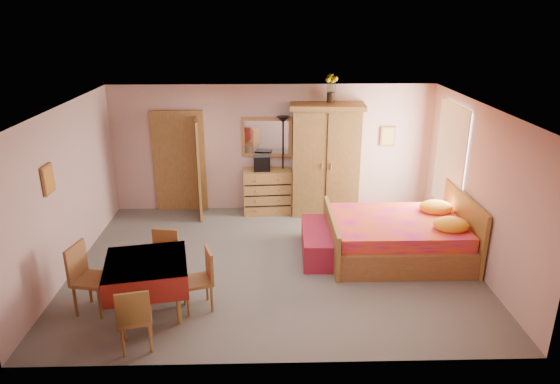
{
  "coord_description": "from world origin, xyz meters",
  "views": [
    {
      "loc": [
        -0.1,
        -7.38,
        3.94
      ],
      "look_at": [
        0.1,
        0.3,
        1.15
      ],
      "focal_mm": 32.0,
      "sensor_mm": 36.0,
      "label": 1
    }
  ],
  "objects_px": {
    "wardrobe": "(326,160)",
    "chair_south": "(135,316)",
    "chest_of_drawers": "(267,191)",
    "floor_lamp": "(283,165)",
    "bed": "(397,226)",
    "chair_west": "(92,279)",
    "chair_east": "(197,280)",
    "sunflower_vase": "(331,88)",
    "chair_north": "(163,261)",
    "bench": "(318,242)",
    "dining_table": "(148,287)",
    "wall_mirror": "(267,137)",
    "stereo": "(262,163)"
  },
  "relations": [
    {
      "from": "dining_table",
      "to": "chest_of_drawers",
      "type": "bearing_deg",
      "value": 65.71
    },
    {
      "from": "sunflower_vase",
      "to": "dining_table",
      "type": "bearing_deg",
      "value": -128.06
    },
    {
      "from": "stereo",
      "to": "floor_lamp",
      "type": "relative_size",
      "value": 0.16
    },
    {
      "from": "wall_mirror",
      "to": "bed",
      "type": "bearing_deg",
      "value": -41.58
    },
    {
      "from": "wall_mirror",
      "to": "floor_lamp",
      "type": "relative_size",
      "value": 0.52
    },
    {
      "from": "stereo",
      "to": "chair_south",
      "type": "height_order",
      "value": "stereo"
    },
    {
      "from": "dining_table",
      "to": "chair_east",
      "type": "distance_m",
      "value": 0.67
    },
    {
      "from": "stereo",
      "to": "chair_west",
      "type": "height_order",
      "value": "stereo"
    },
    {
      "from": "stereo",
      "to": "bed",
      "type": "xyz_separation_m",
      "value": [
        2.29,
        -2.0,
        -0.53
      ]
    },
    {
      "from": "wall_mirror",
      "to": "dining_table",
      "type": "height_order",
      "value": "wall_mirror"
    },
    {
      "from": "bench",
      "to": "dining_table",
      "type": "xyz_separation_m",
      "value": [
        -2.49,
        -1.67,
        0.16
      ]
    },
    {
      "from": "chair_south",
      "to": "chair_north",
      "type": "relative_size",
      "value": 0.99
    },
    {
      "from": "bed",
      "to": "bench",
      "type": "bearing_deg",
      "value": 177.51
    },
    {
      "from": "bench",
      "to": "chair_south",
      "type": "relative_size",
      "value": 1.6
    },
    {
      "from": "chair_south",
      "to": "chair_east",
      "type": "xyz_separation_m",
      "value": [
        0.64,
        0.84,
        0.01
      ]
    },
    {
      "from": "wall_mirror",
      "to": "bench",
      "type": "distance_m",
      "value": 2.68
    },
    {
      "from": "chair_north",
      "to": "chair_east",
      "type": "xyz_separation_m",
      "value": [
        0.59,
        -0.58,
        0.0
      ]
    },
    {
      "from": "bench",
      "to": "chair_east",
      "type": "height_order",
      "value": "chair_east"
    },
    {
      "from": "chest_of_drawers",
      "to": "chair_south",
      "type": "relative_size",
      "value": 1.11
    },
    {
      "from": "sunflower_vase",
      "to": "chair_west",
      "type": "relative_size",
      "value": 0.55
    },
    {
      "from": "sunflower_vase",
      "to": "bed",
      "type": "height_order",
      "value": "sunflower_vase"
    },
    {
      "from": "sunflower_vase",
      "to": "chair_west",
      "type": "height_order",
      "value": "sunflower_vase"
    },
    {
      "from": "wall_mirror",
      "to": "sunflower_vase",
      "type": "height_order",
      "value": "sunflower_vase"
    },
    {
      "from": "chest_of_drawers",
      "to": "floor_lamp",
      "type": "height_order",
      "value": "floor_lamp"
    },
    {
      "from": "wardrobe",
      "to": "chair_east",
      "type": "bearing_deg",
      "value": -117.88
    },
    {
      "from": "bed",
      "to": "chair_north",
      "type": "bearing_deg",
      "value": -165.59
    },
    {
      "from": "chest_of_drawers",
      "to": "chair_north",
      "type": "bearing_deg",
      "value": -121.13
    },
    {
      "from": "chair_west",
      "to": "bed",
      "type": "bearing_deg",
      "value": 121.04
    },
    {
      "from": "chair_north",
      "to": "wardrobe",
      "type": "bearing_deg",
      "value": -123.81
    },
    {
      "from": "sunflower_vase",
      "to": "chair_north",
      "type": "distance_m",
      "value": 4.65
    },
    {
      "from": "floor_lamp",
      "to": "chair_north",
      "type": "relative_size",
      "value": 2.26
    },
    {
      "from": "bed",
      "to": "floor_lamp",
      "type": "bearing_deg",
      "value": 131.47
    },
    {
      "from": "dining_table",
      "to": "stereo",
      "type": "bearing_deg",
      "value": 66.95
    },
    {
      "from": "floor_lamp",
      "to": "bench",
      "type": "relative_size",
      "value": 1.43
    },
    {
      "from": "chest_of_drawers",
      "to": "sunflower_vase",
      "type": "relative_size",
      "value": 1.77
    },
    {
      "from": "bench",
      "to": "chair_north",
      "type": "height_order",
      "value": "chair_north"
    },
    {
      "from": "wall_mirror",
      "to": "chair_south",
      "type": "bearing_deg",
      "value": -105.52
    },
    {
      "from": "dining_table",
      "to": "chair_south",
      "type": "distance_m",
      "value": 0.77
    },
    {
      "from": "chair_south",
      "to": "chest_of_drawers",
      "type": "bearing_deg",
      "value": 57.4
    },
    {
      "from": "floor_lamp",
      "to": "chair_south",
      "type": "height_order",
      "value": "floor_lamp"
    },
    {
      "from": "chest_of_drawers",
      "to": "dining_table",
      "type": "relative_size",
      "value": 0.91
    },
    {
      "from": "bed",
      "to": "sunflower_vase",
      "type": "bearing_deg",
      "value": 114.22
    },
    {
      "from": "wardrobe",
      "to": "chair_south",
      "type": "distance_m",
      "value": 5.22
    },
    {
      "from": "sunflower_vase",
      "to": "bed",
      "type": "distance_m",
      "value": 3.04
    },
    {
      "from": "stereo",
      "to": "sunflower_vase",
      "type": "relative_size",
      "value": 0.59
    },
    {
      "from": "chest_of_drawers",
      "to": "bed",
      "type": "height_order",
      "value": "bed"
    },
    {
      "from": "stereo",
      "to": "bench",
      "type": "bearing_deg",
      "value": -63.61
    },
    {
      "from": "floor_lamp",
      "to": "chair_west",
      "type": "distance_m",
      "value": 4.6
    },
    {
      "from": "stereo",
      "to": "chair_east",
      "type": "height_order",
      "value": "stereo"
    },
    {
      "from": "bench",
      "to": "chair_south",
      "type": "bearing_deg",
      "value": -135.46
    }
  ]
}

